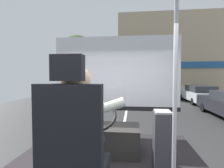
# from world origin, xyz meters

# --- Properties ---
(ground) EXTENTS (18.00, 44.00, 0.06)m
(ground) POSITION_xyz_m (0.00, 8.80, -0.02)
(ground) COLOR #2D2D2D
(driver_seat) EXTENTS (0.48, 0.48, 1.31)m
(driver_seat) POSITION_xyz_m (-0.11, -0.61, 1.35)
(driver_seat) COLOR black
(driver_seat) RESTS_ON bus_floor
(bus_driver) EXTENTS (0.77, 0.52, 0.80)m
(bus_driver) POSITION_xyz_m (-0.11, -0.49, 1.55)
(bus_driver) COLOR #282833
(bus_driver) RESTS_ON driver_seat
(steering_console) EXTENTS (1.10, 1.00, 0.81)m
(steering_console) POSITION_xyz_m (-0.11, 0.70, 1.02)
(steering_console) COLOR #282623
(steering_console) RESTS_ON bus_floor
(handrail_pole) EXTENTS (0.04, 0.04, 2.20)m
(handrail_pole) POSITION_xyz_m (0.77, 0.02, 1.90)
(handrail_pole) COLOR #B7B7BC
(handrail_pole) RESTS_ON bus_floor
(fare_box) EXTENTS (0.21, 0.28, 0.73)m
(fare_box) POSITION_xyz_m (0.71, 0.35, 1.16)
(fare_box) COLOR #333338
(fare_box) RESTS_ON bus_floor
(windshield_panel) EXTENTS (2.50, 0.08, 1.48)m
(windshield_panel) POSITION_xyz_m (0.00, 1.62, 1.85)
(windshield_panel) COLOR silver
(street_tree) EXTENTS (3.02, 3.02, 5.25)m
(street_tree) POSITION_xyz_m (-4.17, 11.93, 3.72)
(street_tree) COLOR #4C3828
(street_tree) RESTS_ON ground
(shop_building) EXTENTS (13.80, 5.55, 8.28)m
(shop_building) POSITION_xyz_m (5.76, 18.48, 4.14)
(shop_building) COLOR tan
(shop_building) RESTS_ON ground
(parked_car_silver) EXTENTS (1.82, 4.29, 1.27)m
(parked_car_silver) POSITION_xyz_m (5.18, 11.54, 0.65)
(parked_car_silver) COLOR silver
(parked_car_silver) RESTS_ON ground
(parked_car_white) EXTENTS (1.83, 4.21, 1.35)m
(parked_car_white) POSITION_xyz_m (5.19, 17.52, 0.70)
(parked_car_white) COLOR silver
(parked_car_white) RESTS_ON ground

